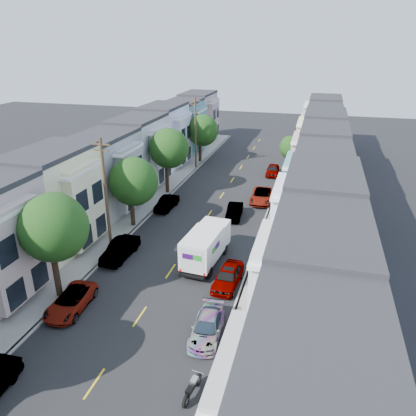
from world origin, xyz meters
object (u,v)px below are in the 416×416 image
tree_e (202,130)px  lead_sedan (234,212)px  tree_c (133,182)px  motorcycle (192,388)px  parked_left_b (71,301)px  fedex_truck (206,245)px  parked_right_a (207,327)px  parked_right_d (273,170)px  parked_left_c (120,250)px  utility_pole_far (196,133)px  parked_right_b (228,277)px  tree_b (52,228)px  tree_d (168,149)px  parked_right_c (262,196)px  tree_far_r (290,148)px  parked_left_d (167,203)px  utility_pole_near (106,196)px

tree_e → lead_sedan: size_ratio=1.75×
tree_c → motorcycle: bearing=-57.8°
tree_e → parked_left_b: size_ratio=1.56×
parked_left_b → fedex_truck: bearing=46.3°
parked_right_a → parked_right_d: size_ratio=0.98×
tree_e → parked_right_d: bearing=-18.0°
parked_left_c → parked_right_d: bearing=71.9°
lead_sedan → utility_pole_far: bearing=114.7°
tree_e → parked_right_b: 34.11m
tree_b → parked_left_b: size_ratio=1.71×
utility_pole_far → parked_left_b: (1.40, -34.48, -4.51)m
tree_e → fedex_truck: 30.52m
parked_left_b → parked_right_a: size_ratio=1.08×
tree_d → parked_left_c: bearing=-85.0°
tree_e → utility_pole_far: (0.00, -3.24, 0.28)m
tree_b → parked_right_d: size_ratio=1.82×
tree_d → fedex_truck: tree_d is taller
tree_e → parked_right_d: size_ratio=1.65×
parked_left_c → parked_right_c: (9.80, 16.17, -0.05)m
parked_left_c → parked_right_c: bearing=60.9°
tree_far_r → tree_c: bearing=-120.9°
lead_sedan → parked_left_d: size_ratio=1.01×
utility_pole_near → motorcycle: bearing=-48.7°
tree_far_r → lead_sedan: size_ratio=1.25×
tree_c → tree_e: 24.02m
tree_c → motorcycle: 22.29m
tree_d → parked_left_d: (1.40, -4.77, -4.91)m
utility_pole_near → parked_left_b: bearing=-80.6°
parked_left_b → parked_left_c: bearing=86.4°
tree_b → parked_left_b: bearing=-39.0°
tree_far_r → tree_e: bearing=171.4°
lead_sedan → parked_right_d: parked_right_d is taller
parked_left_c → parked_left_b: bearing=-87.9°
parked_left_d → utility_pole_far: bearing=98.0°
parked_right_a → utility_pole_near: bearing=138.8°
tree_d → lead_sedan: bearing=-29.3°
tree_b → parked_left_c: size_ratio=1.74×
tree_far_r → fedex_truck: (-4.52, -27.08, -1.92)m
lead_sedan → parked_right_d: size_ratio=0.94×
tree_e → fedex_truck: (8.67, -29.09, -3.20)m
tree_c → tree_far_r: bearing=59.1°
parked_left_b → motorcycle: bearing=-28.7°
fedex_truck → tree_c: bearing=154.5°
tree_b → parked_right_b: tree_b is taller
parked_right_c → parked_left_b: bearing=-114.0°
tree_d → parked_right_b: (11.20, -17.71, -4.85)m
fedex_truck → parked_right_d: (2.53, 25.44, -0.96)m
fedex_truck → parked_right_b: (2.53, -2.86, -0.92)m
tree_b → parked_right_b: (11.20, 4.64, -4.82)m
utility_pole_near → parked_right_c: (11.20, 15.18, -4.44)m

